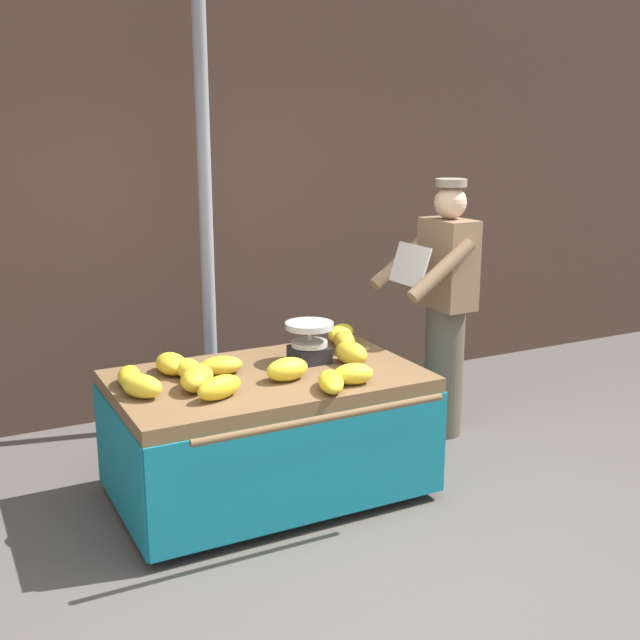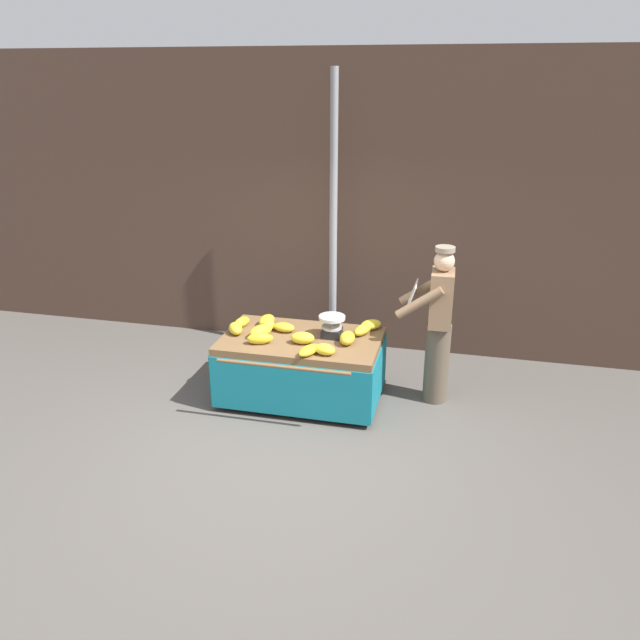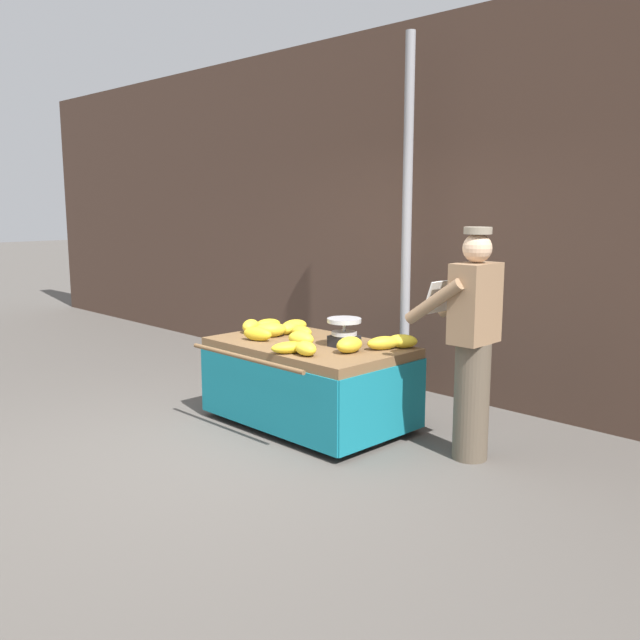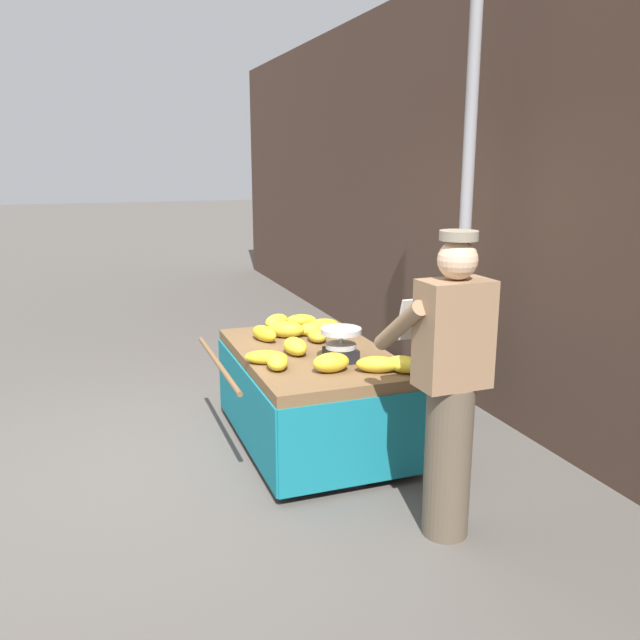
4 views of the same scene
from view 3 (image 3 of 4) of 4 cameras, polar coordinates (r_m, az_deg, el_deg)
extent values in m
plane|color=#514C47|center=(5.35, -8.83, -11.10)|extent=(60.00, 60.00, 0.00)
cube|color=#473328|center=(6.97, 9.69, 8.88)|extent=(16.00, 0.24, 3.61)
cylinder|color=gray|center=(6.54, 7.16, 7.94)|extent=(0.09, 0.09, 3.39)
cube|color=brown|center=(5.85, -0.91, -2.27)|extent=(1.67, 1.02, 0.08)
cylinder|color=black|center=(6.48, -5.52, -4.30)|extent=(0.05, 0.65, 0.65)
cylinder|color=#B7B7BC|center=(6.50, -5.69, -4.26)|extent=(0.01, 0.12, 0.12)
cylinder|color=black|center=(5.43, 4.65, -7.06)|extent=(0.05, 0.65, 0.65)
cylinder|color=#B7B7BC|center=(5.41, 4.90, -7.12)|extent=(0.01, 0.12, 0.12)
cylinder|color=#4C4742|center=(6.23, 1.97, -4.92)|extent=(0.05, 0.05, 0.64)
cube|color=#147284|center=(5.60, -4.69, -6.31)|extent=(1.67, 0.02, 0.58)
cube|color=#147284|center=(6.28, 2.47, -4.53)|extent=(1.67, 0.02, 0.58)
cube|color=#147284|center=(6.54, -5.97, -4.00)|extent=(0.02, 1.02, 0.58)
cube|color=#147284|center=(5.37, 5.31, -7.01)|extent=(0.02, 1.02, 0.58)
cylinder|color=brown|center=(5.40, -6.21, -3.11)|extent=(1.34, 0.04, 0.04)
cube|color=black|center=(5.69, 2.00, -1.74)|extent=(0.20, 0.20, 0.09)
cylinder|color=#B7B7BC|center=(5.67, 2.00, -0.75)|extent=(0.02, 0.02, 0.11)
cylinder|color=#B7B7BC|center=(5.66, 2.01, -0.03)|extent=(0.28, 0.28, 0.03)
cylinder|color=#B7B7BC|center=(5.67, 2.00, -1.10)|extent=(0.21, 0.21, 0.03)
ellipsoid|color=gold|center=(6.09, -4.12, -0.82)|extent=(0.28, 0.33, 0.13)
ellipsoid|color=yellow|center=(5.67, 6.78, -1.74)|extent=(0.28, 0.27, 0.11)
ellipsoid|color=gold|center=(6.46, -4.31, -0.34)|extent=(0.18, 0.27, 0.10)
ellipsoid|color=gold|center=(6.07, -1.54, -0.96)|extent=(0.26, 0.18, 0.10)
ellipsoid|color=gold|center=(6.33, -2.12, -0.47)|extent=(0.16, 0.27, 0.11)
ellipsoid|color=yellow|center=(6.32, -5.73, -0.50)|extent=(0.24, 0.27, 0.12)
ellipsoid|color=yellow|center=(5.69, -1.55, -1.56)|extent=(0.26, 0.18, 0.12)
ellipsoid|color=gold|center=(5.45, 2.43, -2.05)|extent=(0.16, 0.25, 0.13)
ellipsoid|color=gold|center=(5.43, -2.55, -2.28)|extent=(0.23, 0.32, 0.09)
ellipsoid|color=yellow|center=(5.35, -1.18, -2.36)|extent=(0.25, 0.19, 0.11)
ellipsoid|color=gold|center=(5.59, 5.24, -1.89)|extent=(0.23, 0.31, 0.11)
ellipsoid|color=yellow|center=(6.21, -2.59, -0.71)|extent=(0.14, 0.21, 0.10)
ellipsoid|color=gold|center=(5.94, -5.16, -1.15)|extent=(0.29, 0.20, 0.12)
cylinder|color=brown|center=(5.25, 12.36, -6.55)|extent=(0.26, 0.26, 0.88)
cube|color=#8C6B4C|center=(5.10, 12.66, 1.35)|extent=(0.24, 0.39, 0.58)
sphere|color=#DBB28E|center=(5.06, 12.82, 5.78)|extent=(0.21, 0.21, 0.21)
cylinder|color=gray|center=(5.05, 12.88, 7.20)|extent=(0.20, 0.20, 0.05)
cylinder|color=#8C6B4C|center=(5.04, 9.35, 1.48)|extent=(0.48, 0.10, 0.37)
cylinder|color=#8C6B4C|center=(5.39, 11.89, 1.93)|extent=(0.48, 0.10, 0.37)
cube|color=silver|center=(5.26, 9.87, 1.91)|extent=(0.10, 0.34, 0.25)
camera|label=1|loc=(5.79, -44.09, 8.86)|focal=44.65mm
camera|label=2|loc=(3.49, -86.35, 25.08)|focal=35.21mm
camera|label=4|loc=(2.45, 51.22, 10.35)|focal=37.11mm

